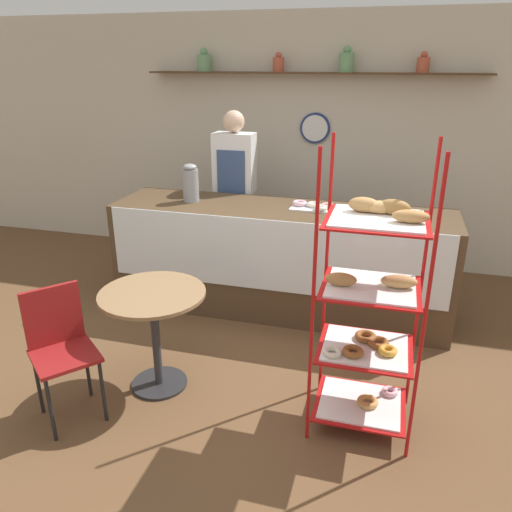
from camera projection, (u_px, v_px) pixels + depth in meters
The scene contains 9 objects.
ground_plane at pixel (240, 384), 3.65m from camera, with size 14.00×14.00×0.00m, color brown.
back_wall at pixel (310, 141), 5.55m from camera, with size 10.00×0.30×2.70m.
display_counter at pixel (280, 259), 4.60m from camera, with size 3.05×0.76×0.99m.
pastry_rack at pixel (371, 305), 2.99m from camera, with size 0.62×0.54×1.81m.
person_worker at pixel (235, 191), 5.06m from camera, with size 0.41×0.23×1.76m.
cafe_table at pixel (154, 316), 3.45m from camera, with size 0.73×0.73×0.75m.
cafe_chair at pixel (60, 340), 3.19m from camera, with size 0.54×0.54×0.88m.
coffee_carafe at pixel (191, 183), 4.56m from camera, with size 0.15×0.15×0.35m.
donut_tray_counter at pixel (315, 206), 4.39m from camera, with size 0.39×0.27×0.05m.
Camera 1 is at (0.93, -2.91, 2.21)m, focal length 35.00 mm.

